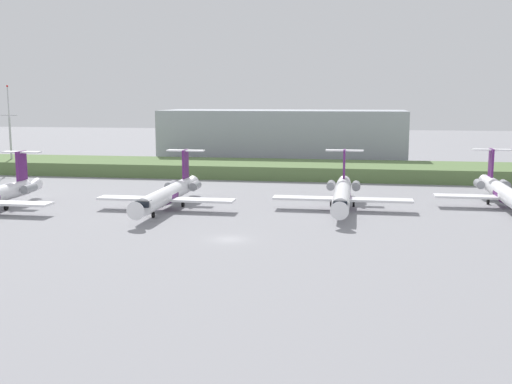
{
  "coord_description": "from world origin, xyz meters",
  "views": [
    {
      "loc": [
        16.17,
        -76.55,
        18.38
      ],
      "look_at": [
        0.0,
        21.45,
        3.0
      ],
      "focal_mm": 43.0,
      "sensor_mm": 36.0,
      "label": 1
    }
  ],
  "objects_px": {
    "regional_jet_third": "(169,194)",
    "regional_jet_fifth": "(503,192)",
    "antenna_mast": "(10,136)",
    "regional_jet_fourth": "(342,193)"
  },
  "relations": [
    {
      "from": "regional_jet_third",
      "to": "regional_jet_fourth",
      "type": "distance_m",
      "value": 28.94
    },
    {
      "from": "regional_jet_third",
      "to": "regional_jet_fifth",
      "type": "xyz_separation_m",
      "value": [
        55.33,
        11.03,
        0.0
      ]
    },
    {
      "from": "regional_jet_third",
      "to": "regional_jet_fourth",
      "type": "height_order",
      "value": "same"
    },
    {
      "from": "regional_jet_fifth",
      "to": "regional_jet_third",
      "type": "bearing_deg",
      "value": -168.72
    },
    {
      "from": "regional_jet_third",
      "to": "antenna_mast",
      "type": "bearing_deg",
      "value": 141.13
    },
    {
      "from": "regional_jet_third",
      "to": "antenna_mast",
      "type": "height_order",
      "value": "antenna_mast"
    },
    {
      "from": "regional_jet_third",
      "to": "regional_jet_fourth",
      "type": "relative_size",
      "value": 1.0
    },
    {
      "from": "regional_jet_third",
      "to": "antenna_mast",
      "type": "distance_m",
      "value": 70.58
    },
    {
      "from": "regional_jet_fourth",
      "to": "regional_jet_fifth",
      "type": "xyz_separation_m",
      "value": [
        26.79,
        6.21,
        0.0
      ]
    },
    {
      "from": "regional_jet_third",
      "to": "antenna_mast",
      "type": "xyz_separation_m",
      "value": [
        -54.73,
        44.11,
        6.36
      ]
    }
  ]
}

